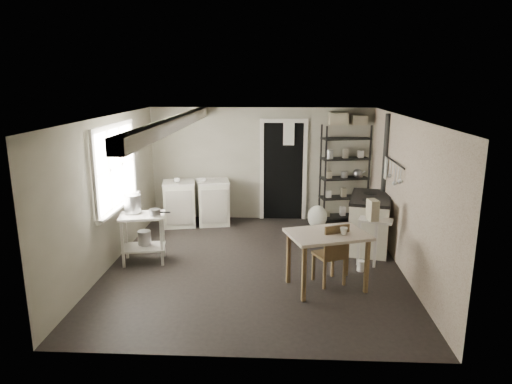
{
  "coord_description": "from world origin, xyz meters",
  "views": [
    {
      "loc": [
        0.35,
        -6.71,
        2.82
      ],
      "look_at": [
        0.0,
        0.3,
        1.1
      ],
      "focal_mm": 32.0,
      "sensor_mm": 36.0,
      "label": 1
    }
  ],
  "objects_px": {
    "base_cabinets": "(197,202)",
    "flour_sack": "(317,216)",
    "stove": "(369,223)",
    "chair": "(329,251)",
    "work_table": "(327,262)",
    "stockpot": "(133,204)",
    "shelf_rack": "(344,176)",
    "prep_table": "(143,238)"
  },
  "relations": [
    {
      "from": "prep_table",
      "to": "shelf_rack",
      "type": "height_order",
      "value": "shelf_rack"
    },
    {
      "from": "prep_table",
      "to": "shelf_rack",
      "type": "xyz_separation_m",
      "value": [
        3.44,
        2.29,
        0.55
      ]
    },
    {
      "from": "stockpot",
      "to": "stove",
      "type": "height_order",
      "value": "stockpot"
    },
    {
      "from": "prep_table",
      "to": "flour_sack",
      "type": "height_order",
      "value": "prep_table"
    },
    {
      "from": "shelf_rack",
      "to": "prep_table",
      "type": "bearing_deg",
      "value": -158.54
    },
    {
      "from": "chair",
      "to": "work_table",
      "type": "bearing_deg",
      "value": -132.12
    },
    {
      "from": "work_table",
      "to": "chair",
      "type": "relative_size",
      "value": 1.16
    },
    {
      "from": "work_table",
      "to": "flour_sack",
      "type": "height_order",
      "value": "work_table"
    },
    {
      "from": "prep_table",
      "to": "chair",
      "type": "relative_size",
      "value": 0.86
    },
    {
      "from": "base_cabinets",
      "to": "flour_sack",
      "type": "distance_m",
      "value": 2.41
    },
    {
      "from": "stockpot",
      "to": "shelf_rack",
      "type": "xyz_separation_m",
      "value": [
        3.6,
        2.21,
        0.01
      ]
    },
    {
      "from": "work_table",
      "to": "chair",
      "type": "distance_m",
      "value": 0.19
    },
    {
      "from": "prep_table",
      "to": "base_cabinets",
      "type": "distance_m",
      "value": 2.05
    },
    {
      "from": "prep_table",
      "to": "stove",
      "type": "relative_size",
      "value": 0.68
    },
    {
      "from": "shelf_rack",
      "to": "chair",
      "type": "bearing_deg",
      "value": -113.56
    },
    {
      "from": "stockpot",
      "to": "shelf_rack",
      "type": "bearing_deg",
      "value": 31.53
    },
    {
      "from": "prep_table",
      "to": "stockpot",
      "type": "xyz_separation_m",
      "value": [
        -0.16,
        0.08,
        0.54
      ]
    },
    {
      "from": "stockpot",
      "to": "flour_sack",
      "type": "xyz_separation_m",
      "value": [
        3.06,
        1.78,
        -0.7
      ]
    },
    {
      "from": "base_cabinets",
      "to": "shelf_rack",
      "type": "height_order",
      "value": "shelf_rack"
    },
    {
      "from": "work_table",
      "to": "chair",
      "type": "height_order",
      "value": "chair"
    },
    {
      "from": "stockpot",
      "to": "base_cabinets",
      "type": "bearing_deg",
      "value": 70.9
    },
    {
      "from": "work_table",
      "to": "chair",
      "type": "xyz_separation_m",
      "value": [
        0.05,
        0.16,
        0.1
      ]
    },
    {
      "from": "base_cabinets",
      "to": "work_table",
      "type": "xyz_separation_m",
      "value": [
        2.31,
        -2.78,
        -0.08
      ]
    },
    {
      "from": "stove",
      "to": "stockpot",
      "type": "bearing_deg",
      "value": -155.96
    },
    {
      "from": "chair",
      "to": "base_cabinets",
      "type": "bearing_deg",
      "value": 107.48
    },
    {
      "from": "base_cabinets",
      "to": "stove",
      "type": "distance_m",
      "value": 3.4
    },
    {
      "from": "stockpot",
      "to": "stove",
      "type": "relative_size",
      "value": 0.24
    },
    {
      "from": "base_cabinets",
      "to": "flour_sack",
      "type": "height_order",
      "value": "base_cabinets"
    },
    {
      "from": "work_table",
      "to": "prep_table",
      "type": "bearing_deg",
      "value": 164.28
    },
    {
      "from": "flour_sack",
      "to": "shelf_rack",
      "type": "bearing_deg",
      "value": 38.29
    },
    {
      "from": "prep_table",
      "to": "shelf_rack",
      "type": "relative_size",
      "value": 0.4
    },
    {
      "from": "base_cabinets",
      "to": "shelf_rack",
      "type": "bearing_deg",
      "value": -5.21
    },
    {
      "from": "stockpot",
      "to": "stove",
      "type": "xyz_separation_m",
      "value": [
        3.85,
        0.75,
        -0.5
      ]
    },
    {
      "from": "base_cabinets",
      "to": "stove",
      "type": "bearing_deg",
      "value": -31.06
    },
    {
      "from": "work_table",
      "to": "flour_sack",
      "type": "relative_size",
      "value": 2.31
    },
    {
      "from": "prep_table",
      "to": "work_table",
      "type": "relative_size",
      "value": 0.74
    },
    {
      "from": "shelf_rack",
      "to": "work_table",
      "type": "height_order",
      "value": "shelf_rack"
    },
    {
      "from": "stove",
      "to": "base_cabinets",
      "type": "bearing_deg",
      "value": 173.07
    },
    {
      "from": "shelf_rack",
      "to": "base_cabinets",
      "type": "bearing_deg",
      "value": 173.67
    },
    {
      "from": "shelf_rack",
      "to": "flour_sack",
      "type": "relative_size",
      "value": 4.33
    },
    {
      "from": "work_table",
      "to": "flour_sack",
      "type": "distance_m",
      "value": 2.65
    },
    {
      "from": "shelf_rack",
      "to": "flour_sack",
      "type": "bearing_deg",
      "value": -153.92
    }
  ]
}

